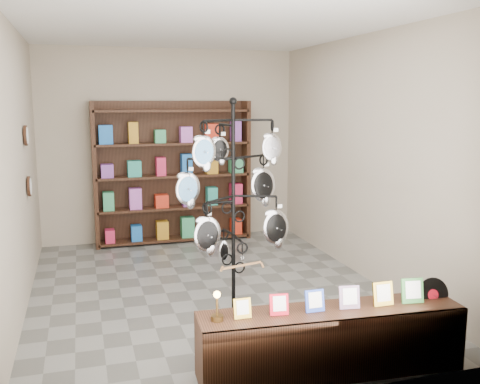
# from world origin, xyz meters

# --- Properties ---
(ground) EXTENTS (5.00, 5.00, 0.00)m
(ground) POSITION_xyz_m (0.00, 0.00, 0.00)
(ground) COLOR slate
(ground) RESTS_ON ground
(room_envelope) EXTENTS (5.00, 5.00, 5.00)m
(room_envelope) POSITION_xyz_m (0.00, 0.00, 1.85)
(room_envelope) COLOR #AD9F8B
(room_envelope) RESTS_ON ground
(display_tree) EXTENTS (1.14, 1.07, 2.23)m
(display_tree) POSITION_xyz_m (0.02, -1.03, 1.29)
(display_tree) COLOR black
(display_tree) RESTS_ON ground
(front_shelf) EXTENTS (2.20, 0.59, 0.77)m
(front_shelf) POSITION_xyz_m (0.51, -2.20, 0.27)
(front_shelf) COLOR black
(front_shelf) RESTS_ON ground
(back_shelving) EXTENTS (2.42, 0.36, 2.20)m
(back_shelving) POSITION_xyz_m (0.00, 2.30, 1.03)
(back_shelving) COLOR black
(back_shelving) RESTS_ON ground
(wall_clocks) EXTENTS (0.03, 0.24, 0.84)m
(wall_clocks) POSITION_xyz_m (-1.97, 0.80, 1.50)
(wall_clocks) COLOR black
(wall_clocks) RESTS_ON ground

